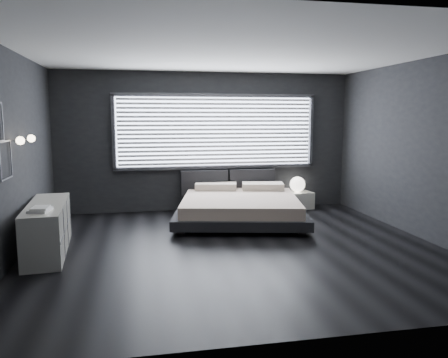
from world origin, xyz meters
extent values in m
plane|color=black|center=(0.00, 0.00, 0.00)|extent=(6.00, 6.00, 0.00)
plane|color=white|center=(0.00, 0.00, 2.80)|extent=(6.00, 6.00, 0.00)
cube|color=black|center=(0.00, 2.75, 1.40)|extent=(6.00, 0.04, 2.80)
cube|color=black|center=(0.00, -2.75, 1.40)|extent=(6.00, 0.04, 2.80)
cube|color=black|center=(-3.00, 0.00, 1.40)|extent=(0.04, 5.50, 2.80)
cube|color=black|center=(3.00, 0.00, 1.40)|extent=(0.04, 5.50, 2.80)
cube|color=white|center=(0.20, 2.73, 1.61)|extent=(4.00, 0.02, 1.38)
cube|color=#47474C|center=(-1.84, 2.70, 1.61)|extent=(0.06, 0.08, 1.48)
cube|color=#47474C|center=(2.24, 2.70, 1.61)|extent=(0.06, 0.08, 1.48)
cube|color=#47474C|center=(0.20, 2.70, 2.34)|extent=(4.14, 0.08, 0.06)
cube|color=#47474C|center=(0.20, 2.70, 0.88)|extent=(4.14, 0.08, 0.06)
cube|color=silver|center=(0.20, 2.67, 1.61)|extent=(3.94, 0.03, 1.32)
cube|color=black|center=(-0.06, 2.64, 0.57)|extent=(0.96, 0.16, 0.52)
cube|color=black|center=(0.94, 2.64, 0.57)|extent=(0.96, 0.16, 0.52)
cylinder|color=silver|center=(-2.95, 0.05, 1.60)|extent=(0.10, 0.02, 0.02)
sphere|color=#FFE5B7|center=(-2.88, 0.05, 1.60)|extent=(0.11, 0.11, 0.11)
cylinder|color=silver|center=(-2.95, 0.65, 1.60)|extent=(0.10, 0.02, 0.02)
sphere|color=#FFE5B7|center=(-2.88, 0.65, 1.60)|extent=(0.11, 0.11, 0.11)
cube|color=#47474C|center=(-2.98, -0.32, 1.85)|extent=(0.01, 0.02, 0.46)
cube|color=#47474C|center=(-2.98, -0.30, 1.61)|extent=(0.01, 0.46, 0.02)
cube|color=#47474C|center=(-2.98, -0.30, 1.15)|extent=(0.01, 0.46, 0.02)
cube|color=#47474C|center=(-2.98, -0.07, 1.38)|extent=(0.01, 0.02, 0.46)
cube|color=#47474C|center=(-2.98, -0.53, 1.38)|extent=(0.01, 0.02, 0.46)
cube|color=black|center=(-0.72, 0.88, 0.04)|extent=(0.15, 0.15, 0.08)
cube|color=black|center=(1.23, 0.48, 0.04)|extent=(0.15, 0.15, 0.08)
cube|color=black|center=(-0.35, 2.62, 0.04)|extent=(0.15, 0.15, 0.08)
cube|color=black|center=(1.59, 2.22, 0.04)|extent=(0.15, 0.15, 0.08)
cube|color=black|center=(0.44, 1.55, 0.17)|extent=(2.70, 2.62, 0.17)
cube|color=#BFA896|center=(0.44, 1.55, 0.36)|extent=(2.42, 2.42, 0.21)
cube|color=beige|center=(0.14, 2.44, 0.53)|extent=(0.89, 0.60, 0.14)
cube|color=beige|center=(1.06, 2.25, 0.53)|extent=(0.89, 0.60, 0.14)
cube|color=beige|center=(1.88, 2.50, 0.17)|extent=(0.65, 0.56, 0.35)
sphere|color=white|center=(1.89, 2.49, 0.51)|extent=(0.32, 0.32, 0.32)
cube|color=beige|center=(-2.65, 0.27, 0.35)|extent=(0.62, 1.79, 0.70)
cube|color=#47474C|center=(-2.40, 0.29, 0.35)|extent=(0.14, 1.73, 0.68)
cube|color=silver|center=(-2.62, -0.24, 0.72)|extent=(0.28, 0.34, 0.04)
cube|color=silver|center=(-2.61, -0.26, 0.75)|extent=(0.21, 0.28, 0.03)
camera|label=1|loc=(-1.34, -6.09, 1.91)|focal=35.00mm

